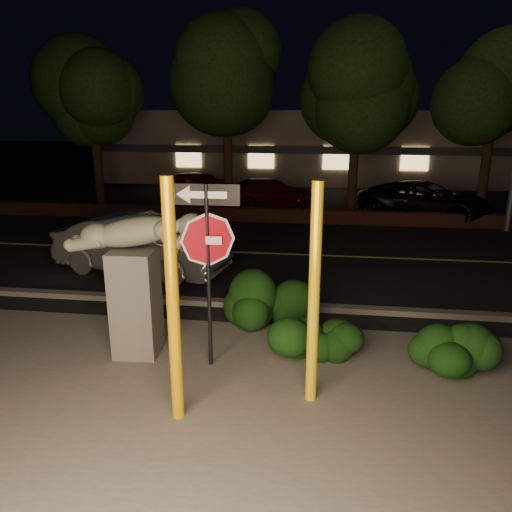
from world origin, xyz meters
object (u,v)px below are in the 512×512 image
Objects in this scene: parked_car_darkred at (271,193)px; silver_sedan at (141,245)px; signpost at (207,240)px; yellow_pole_left at (173,305)px; parked_car_dark at (425,200)px; parked_car_red at (201,187)px; sculpture at (136,269)px; yellow_pole_right at (314,297)px.

silver_sedan is at bearing 141.28° from parked_car_darkred.
yellow_pole_left is at bearing -96.14° from signpost.
parked_car_darkred is 6.20m from parked_car_dark.
yellow_pole_left is 0.74× the size of silver_sedan.
parked_car_red is at bearing 102.71° from yellow_pole_left.
silver_sedan is 0.90× the size of parked_car_dark.
sculpture is at bearing 152.50° from parked_car_darkred.
sculpture is 14.74m from parked_car_red.
yellow_pole_right is at bearing -135.26° from parked_car_red.
yellow_pole_left is 15.18m from parked_car_darkred.
parked_car_darkred is 0.88× the size of parked_car_dark.
yellow_pole_right is 1.93m from signpost.
yellow_pole_right is (1.79, 0.69, -0.06)m from yellow_pole_left.
parked_car_dark is at bearing 64.22° from signpost.
yellow_pole_right reaches higher than parked_car_dark.
yellow_pole_left is 1.33× the size of sculpture.
yellow_pole_left reaches higher than parked_car_darkred.
signpost is 13.74m from parked_car_darkred.
parked_car_red is at bearing 109.32° from yellow_pole_right.
silver_sedan is at bearing 157.25° from parked_car_dark.
silver_sedan is at bearing -149.30° from parked_car_red.
yellow_pole_right is at bearing -127.16° from silver_sedan.
signpost is at bearing 85.36° from yellow_pole_left.
silver_sedan is 11.68m from parked_car_dark.
parked_car_darkred is (-2.10, 14.45, -0.97)m from yellow_pole_right.
sculpture is 0.50× the size of parked_car_dark.
yellow_pole_left is 1.04× the size of yellow_pole_right.
sculpture is 0.57× the size of parked_car_darkred.
yellow_pole_left is 0.82× the size of parked_car_red.
parked_car_darkred is at bearing -82.89° from parked_car_red.
silver_sedan is 1.11× the size of parked_car_red.
yellow_pole_right is 3.15m from sculpture.
sculpture reaches higher than parked_car_dark.
parked_car_dark is (9.46, -2.19, -0.00)m from parked_car_red.
parked_car_red is at bearing 96.82° from sculpture.
yellow_pole_right is at bearing 20.98° from yellow_pole_left.
silver_sedan is 10.23m from parked_car_red.
yellow_pole_right reaches higher than silver_sedan.
parked_car_darkred is (2.41, 9.08, -0.11)m from silver_sedan.
yellow_pole_left is at bearing -59.26° from sculpture.
sculpture is 0.61× the size of parked_car_red.
signpost reaches higher than parked_car_darkred.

